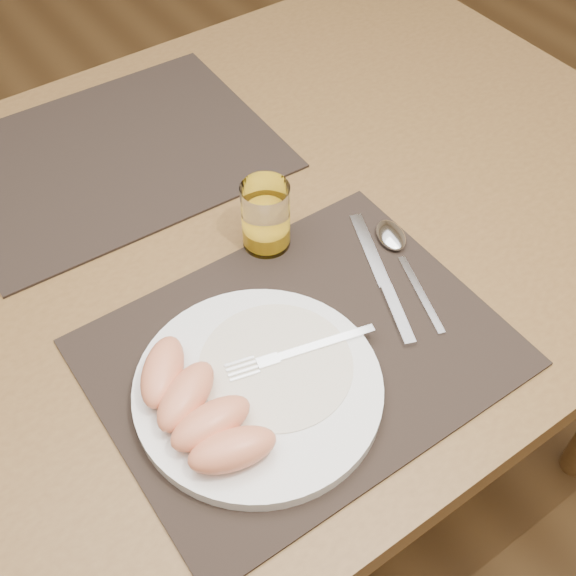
% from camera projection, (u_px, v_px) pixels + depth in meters
% --- Properties ---
extents(ground, '(5.00, 5.00, 0.00)m').
position_uv_depth(ground, '(238.00, 487.00, 1.52)').
color(ground, brown).
rests_on(ground, ground).
extents(table, '(1.40, 0.90, 0.75)m').
position_uv_depth(table, '(213.00, 279.00, 1.01)').
color(table, brown).
rests_on(table, ground).
extents(placemat_near, '(0.45, 0.35, 0.00)m').
position_uv_depth(placemat_near, '(300.00, 352.00, 0.82)').
color(placemat_near, black).
rests_on(placemat_near, table).
extents(placemat_far, '(0.46, 0.36, 0.00)m').
position_uv_depth(placemat_far, '(114.00, 156.00, 1.05)').
color(placemat_far, black).
rests_on(placemat_far, table).
extents(plate, '(0.27, 0.27, 0.02)m').
position_uv_depth(plate, '(258.00, 389.00, 0.78)').
color(plate, white).
rests_on(plate, placemat_near).
extents(plate_dressing, '(0.17, 0.17, 0.00)m').
position_uv_depth(plate_dressing, '(276.00, 365.00, 0.79)').
color(plate_dressing, white).
rests_on(plate_dressing, plate).
extents(fork, '(0.17, 0.06, 0.00)m').
position_uv_depth(fork, '(289.00, 355.00, 0.80)').
color(fork, silver).
rests_on(fork, plate).
extents(knife, '(0.10, 0.21, 0.01)m').
position_uv_depth(knife, '(386.00, 286.00, 0.88)').
color(knife, silver).
rests_on(knife, placemat_near).
extents(spoon, '(0.08, 0.19, 0.01)m').
position_uv_depth(spoon, '(395.00, 243.00, 0.92)').
color(spoon, silver).
rests_on(spoon, placemat_near).
extents(juice_glass, '(0.06, 0.06, 0.09)m').
position_uv_depth(juice_glass, '(266.00, 219.00, 0.90)').
color(juice_glass, white).
rests_on(juice_glass, placemat_near).
extents(grapefruit_wedges, '(0.11, 0.20, 0.04)m').
position_uv_depth(grapefruit_wedges, '(197.00, 409.00, 0.73)').
color(grapefruit_wedges, '#E3875C').
rests_on(grapefruit_wedges, plate).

